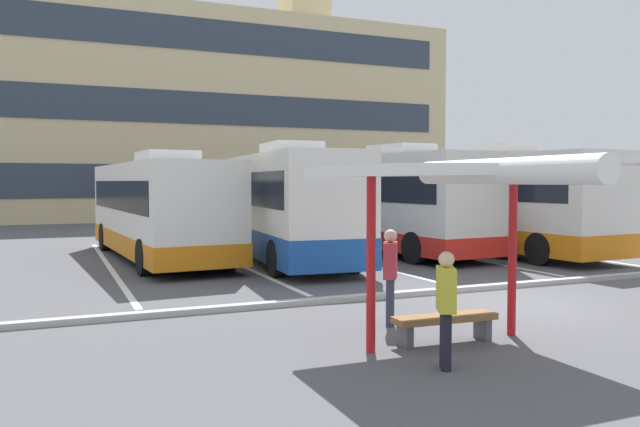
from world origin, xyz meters
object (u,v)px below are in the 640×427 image
waiting_shelter_0 (457,175)px  waiting_passenger_1 (390,270)px  coach_bus_1 (280,207)px  bench_0 (445,322)px  waiting_passenger_0 (446,302)px  coach_bus_3 (471,202)px  coach_bus_0 (158,210)px  coach_bus_2 (380,202)px

waiting_shelter_0 → waiting_passenger_1: size_ratio=2.66×
coach_bus_1 → waiting_passenger_1: size_ratio=6.31×
bench_0 → waiting_passenger_0: 1.51m
coach_bus_3 → coach_bus_1: bearing=179.9°
coach_bus_3 → bench_0: size_ratio=7.12×
coach_bus_1 → bench_0: 11.29m
coach_bus_0 → waiting_passenger_1: bearing=-78.9°
waiting_passenger_0 → waiting_passenger_1: 2.63m
coach_bus_0 → waiting_passenger_0: coach_bus_0 is taller
coach_bus_0 → waiting_shelter_0: size_ratio=2.30×
coach_bus_3 → bench_0: 14.23m
coach_bus_2 → bench_0: bearing=-114.2°
bench_0 → waiting_passenger_0: bearing=-124.0°
coach_bus_0 → waiting_passenger_0: size_ratio=6.50×
coach_bus_0 → coach_bus_3: 11.30m
coach_bus_1 → bench_0: size_ratio=6.22×
waiting_shelter_0 → bench_0: size_ratio=2.62×
waiting_shelter_0 → waiting_passenger_1: bearing=96.4°
coach_bus_0 → waiting_shelter_0: bearing=-79.5°
coach_bus_1 → waiting_passenger_1: 9.86m
coach_bus_0 → bench_0: coach_bus_0 is taller
waiting_passenger_0 → waiting_shelter_0: bearing=48.7°
coach_bus_2 → bench_0: (-5.41, -12.04, -1.47)m
bench_0 → coach_bus_1: bearing=83.8°
coach_bus_2 → waiting_passenger_0: coach_bus_2 is taller
waiting_shelter_0 → waiting_passenger_0: waiting_shelter_0 is taller
coach_bus_0 → bench_0: (2.41, -12.78, -1.28)m
waiting_shelter_0 → waiting_passenger_0: 2.09m
coach_bus_2 → coach_bus_3: (3.36, -0.93, -0.01)m
waiting_passenger_1 → waiting_passenger_0: bearing=-103.1°
waiting_shelter_0 → waiting_passenger_0: bearing=-131.3°
waiting_passenger_0 → coach_bus_0: bearing=96.7°
coach_bus_2 → bench_0: size_ratio=6.15×
coach_bus_0 → coach_bus_1: size_ratio=0.97×
waiting_passenger_1 → coach_bus_2: bearing=62.3°
coach_bus_0 → coach_bus_3: bearing=-8.4°
coach_bus_1 → coach_bus_2: coach_bus_2 is taller
bench_0 → waiting_passenger_1: size_ratio=1.01×
coach_bus_3 → waiting_passenger_0: (-9.55, -12.27, -0.87)m
waiting_shelter_0 → waiting_passenger_0: size_ratio=2.83×
coach_bus_0 → waiting_passenger_0: bearing=-83.3°
waiting_passenger_0 → waiting_passenger_1: waiting_passenger_1 is taller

